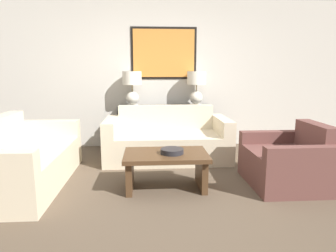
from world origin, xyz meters
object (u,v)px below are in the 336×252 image
at_px(table_lamp_left, 132,85).
at_px(couch_by_back_wall, 167,141).
at_px(coffee_table, 166,163).
at_px(decorative_bowl, 172,151).
at_px(armchair_near_back_wall, 288,163).
at_px(console_table, 165,127).
at_px(table_lamp_right, 196,85).
at_px(couch_by_side, 21,162).

relative_size(table_lamp_left, couch_by_back_wall, 0.31).
height_order(table_lamp_left, coffee_table, table_lamp_left).
relative_size(decorative_bowl, armchair_near_back_wall, 0.28).
height_order(couch_by_back_wall, armchair_near_back_wall, couch_by_back_wall).
bearing_deg(console_table, table_lamp_left, 180.00).
xyz_separation_m(decorative_bowl, armchair_near_back_wall, (1.44, 0.05, -0.19)).
relative_size(console_table, decorative_bowl, 6.15).
relative_size(table_lamp_left, table_lamp_right, 1.00).
relative_size(table_lamp_left, decorative_bowl, 2.24).
bearing_deg(decorative_bowl, table_lamp_right, 73.12).
bearing_deg(console_table, table_lamp_right, 0.00).
bearing_deg(armchair_near_back_wall, coffee_table, -178.97).
bearing_deg(table_lamp_right, table_lamp_left, 180.00).
distance_m(couch_by_back_wall, armchair_near_back_wall, 1.86).
xyz_separation_m(table_lamp_right, armchair_near_back_wall, (0.85, -1.89, -0.87)).
xyz_separation_m(table_lamp_right, couch_by_side, (-2.42, -1.68, -0.86)).
height_order(couch_by_side, coffee_table, couch_by_side).
distance_m(couch_by_side, coffee_table, 1.78).
bearing_deg(couch_by_back_wall, table_lamp_left, 129.73).
bearing_deg(coffee_table, console_table, 87.21).
distance_m(table_lamp_right, couch_by_back_wall, 1.24).
xyz_separation_m(couch_by_back_wall, decorative_bowl, (-0.02, -1.26, 0.18)).
xyz_separation_m(couch_by_back_wall, couch_by_side, (-1.86, -1.00, 0.00)).
relative_size(console_table, table_lamp_right, 2.75).
bearing_deg(table_lamp_left, console_table, 0.00).
distance_m(table_lamp_left, coffee_table, 2.15).
bearing_deg(decorative_bowl, coffee_table, 159.14).
distance_m(couch_by_back_wall, coffee_table, 1.24).
height_order(coffee_table, decorative_bowl, decorative_bowl).
height_order(couch_by_back_wall, couch_by_side, same).
height_order(table_lamp_right, coffee_table, table_lamp_right).
distance_m(console_table, table_lamp_right, 0.95).
bearing_deg(coffee_table, table_lamp_right, 70.97).
distance_m(console_table, table_lamp_left, 0.95).
relative_size(coffee_table, armchair_near_back_wall, 1.01).
relative_size(console_table, coffee_table, 1.69).
bearing_deg(couch_by_back_wall, couch_by_side, -151.71).
bearing_deg(table_lamp_right, decorative_bowl, -106.88).
bearing_deg(couch_by_side, coffee_table, -7.69).
bearing_deg(console_table, armchair_near_back_wall, -53.21).
xyz_separation_m(console_table, decorative_bowl, (-0.02, -1.95, 0.08)).
bearing_deg(table_lamp_left, couch_by_side, -127.40).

